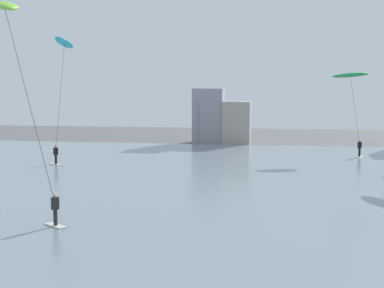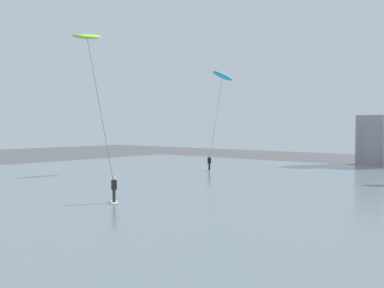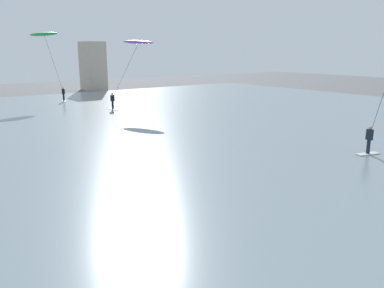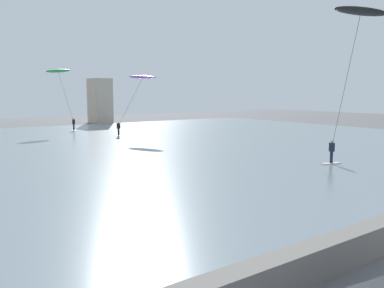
% 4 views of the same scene
% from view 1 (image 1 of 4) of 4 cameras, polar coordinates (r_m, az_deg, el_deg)
% --- Properties ---
extents(water_bay, '(84.00, 52.00, 0.10)m').
position_cam_1_polar(water_bay, '(38.84, 7.08, -4.43)').
color(water_bay, gray).
rests_on(water_bay, ground).
extents(far_shore_buildings, '(27.50, 4.90, 7.12)m').
position_cam_1_polar(far_shore_buildings, '(66.98, 8.15, 2.47)').
color(far_shore_buildings, gray).
rests_on(far_shore_buildings, ground).
extents(kitesurfer_green, '(4.11, 5.22, 8.03)m').
position_cam_1_polar(kitesurfer_green, '(58.66, 15.25, 6.06)').
color(kitesurfer_green, silver).
rests_on(kitesurfer_green, water_bay).
extents(kitesurfer_cyan, '(1.42, 4.45, 10.86)m').
position_cam_1_polar(kitesurfer_cyan, '(52.09, -12.40, 8.74)').
color(kitesurfer_cyan, silver).
rests_on(kitesurfer_cyan, water_bay).
extents(kitesurfer_lime, '(4.27, 3.86, 11.12)m').
position_cam_1_polar(kitesurfer_lime, '(29.38, -17.45, 11.39)').
color(kitesurfer_lime, silver).
rests_on(kitesurfer_lime, water_bay).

